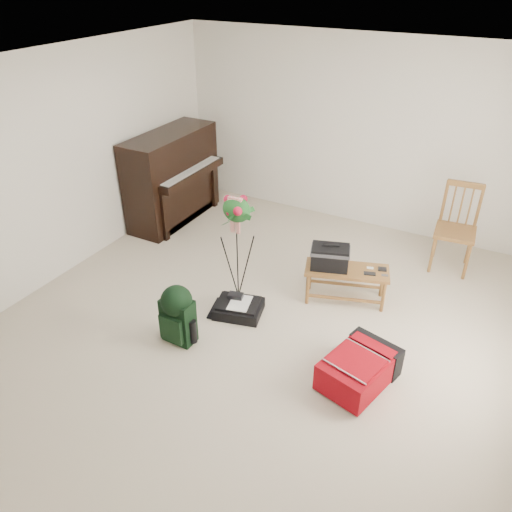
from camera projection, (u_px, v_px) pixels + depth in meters
The scene contains 11 objects.
floor at pixel (257, 324), 5.16m from camera, with size 5.00×5.50×0.01m, color beige.
ceiling at pixel (257, 71), 3.86m from camera, with size 5.00×5.50×0.01m, color white.
wall_back at pixel (355, 134), 6.58m from camera, with size 5.00×0.04×2.50m, color white.
wall_left at pixel (58, 168), 5.53m from camera, with size 0.04×5.50×2.50m, color white.
piano at pixel (173, 179), 6.94m from camera, with size 0.71×1.50×1.25m.
bench at pixel (336, 259), 5.33m from camera, with size 0.95×0.61×0.68m.
dining_chair at pixel (456, 229), 5.86m from camera, with size 0.49×0.49×1.04m.
red_suitcase at pixel (361, 365), 4.41m from camera, with size 0.63×0.80×0.30m.
black_duffel at pixel (239, 308), 5.27m from camera, with size 0.56×0.49×0.20m.
green_backpack at pixel (177, 312), 4.77m from camera, with size 0.32×0.30×0.62m.
flower_stand at pixel (237, 249), 5.27m from camera, with size 0.41×0.41×1.24m.
Camera 1 is at (1.92, -3.57, 3.27)m, focal length 35.00 mm.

